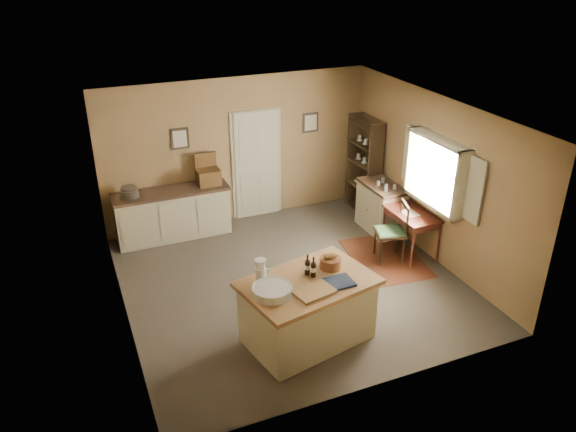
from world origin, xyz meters
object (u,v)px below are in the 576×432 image
at_px(desk_chair, 390,232).
at_px(right_cabinet, 381,207).
at_px(writing_desk, 412,218).
at_px(shelving_unit, 366,166).
at_px(sideboard, 173,212).
at_px(work_island, 307,309).

bearing_deg(desk_chair, right_cabinet, 83.85).
height_order(writing_desk, shelving_unit, shelving_unit).
relative_size(sideboard, shelving_unit, 1.08).
bearing_deg(right_cabinet, work_island, -137.10).
relative_size(work_island, sideboard, 0.92).
distance_m(work_island, desk_chair, 2.55).
relative_size(desk_chair, right_cabinet, 1.01).
xyz_separation_m(work_island, sideboard, (-0.99, 3.58, -0.00)).
relative_size(sideboard, right_cabinet, 2.04).
distance_m(writing_desk, shelving_unit, 1.84).
relative_size(writing_desk, right_cabinet, 0.97).
bearing_deg(shelving_unit, work_island, -129.87).
bearing_deg(sideboard, writing_desk, -31.31).
relative_size(desk_chair, shelving_unit, 0.53).
bearing_deg(shelving_unit, sideboard, 174.74).
bearing_deg(writing_desk, shelving_unit, 85.28).
height_order(work_island, writing_desk, work_island).
xyz_separation_m(work_island, right_cabinet, (2.55, 2.37, -0.02)).
distance_m(sideboard, desk_chair, 3.81).
bearing_deg(shelving_unit, writing_desk, -94.72).
bearing_deg(right_cabinet, shelving_unit, 80.16).
bearing_deg(desk_chair, writing_desk, 21.39).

